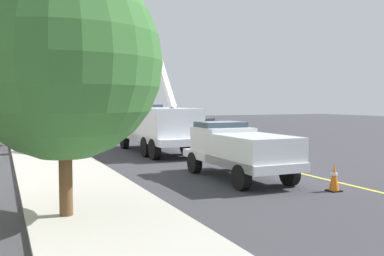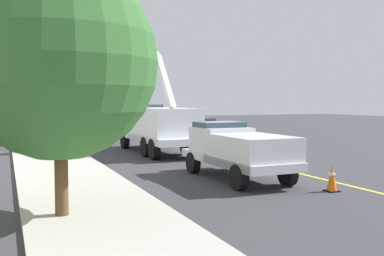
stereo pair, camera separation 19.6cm
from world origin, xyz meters
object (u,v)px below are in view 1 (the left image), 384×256
(utility_bucket_truck, at_px, (156,124))
(traffic_cone_leading, at_px, (334,178))
(passing_minivan, at_px, (195,127))
(traffic_cone_mid_rear, at_px, (160,138))
(traffic_signal_mast, at_px, (63,45))
(service_pickup_truck, at_px, (239,149))
(traffic_cone_mid_front, at_px, (225,152))

(utility_bucket_truck, bearing_deg, traffic_cone_leading, -173.22)
(passing_minivan, bearing_deg, traffic_cone_mid_rear, 116.64)
(traffic_cone_leading, relative_size, traffic_signal_mast, 0.10)
(utility_bucket_truck, distance_m, service_pickup_truck, 9.31)
(traffic_signal_mast, bearing_deg, traffic_cone_mid_rear, -74.44)
(service_pickup_truck, relative_size, traffic_cone_leading, 6.34)
(service_pickup_truck, bearing_deg, traffic_signal_mast, 20.94)
(utility_bucket_truck, relative_size, traffic_cone_mid_rear, 10.01)
(traffic_signal_mast, bearing_deg, passing_minivan, -70.47)
(traffic_cone_mid_front, height_order, traffic_cone_mid_rear, traffic_cone_mid_rear)
(utility_bucket_truck, xyz_separation_m, passing_minivan, (5.96, -5.24, -0.64))
(utility_bucket_truck, height_order, service_pickup_truck, utility_bucket_truck)
(service_pickup_truck, bearing_deg, traffic_cone_leading, -152.59)
(utility_bucket_truck, relative_size, traffic_signal_mast, 0.94)
(service_pickup_truck, relative_size, traffic_cone_mid_rear, 6.84)
(passing_minivan, xyz_separation_m, traffic_cone_mid_rear, (-1.69, 3.37, -0.57))
(traffic_cone_leading, xyz_separation_m, traffic_cone_mid_front, (8.28, -0.64, -0.08))
(utility_bucket_truck, xyz_separation_m, service_pickup_truck, (-9.29, 0.16, -0.49))
(traffic_cone_leading, height_order, traffic_signal_mast, traffic_signal_mast)
(traffic_cone_leading, bearing_deg, traffic_cone_mid_rear, -1.33)
(traffic_cone_mid_front, distance_m, traffic_signal_mast, 11.05)
(service_pickup_truck, xyz_separation_m, traffic_cone_mid_front, (5.12, -2.28, -0.76))
(utility_bucket_truck, relative_size, traffic_cone_mid_front, 11.33)
(traffic_cone_mid_rear, height_order, traffic_signal_mast, traffic_signal_mast)
(utility_bucket_truck, height_order, traffic_cone_mid_rear, utility_bucket_truck)
(traffic_cone_leading, bearing_deg, service_pickup_truck, 27.41)
(service_pickup_truck, distance_m, traffic_cone_mid_front, 5.65)
(traffic_cone_mid_front, xyz_separation_m, traffic_cone_mid_rear, (8.44, 0.26, 0.05))
(service_pickup_truck, bearing_deg, traffic_cone_mid_rear, -8.49)
(passing_minivan, distance_m, traffic_signal_mast, 11.66)
(service_pickup_truck, bearing_deg, traffic_cone_mid_front, -24.02)
(passing_minivan, height_order, traffic_signal_mast, traffic_signal_mast)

